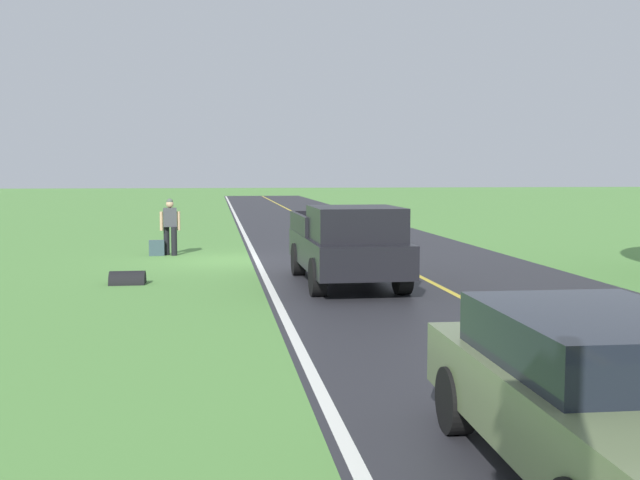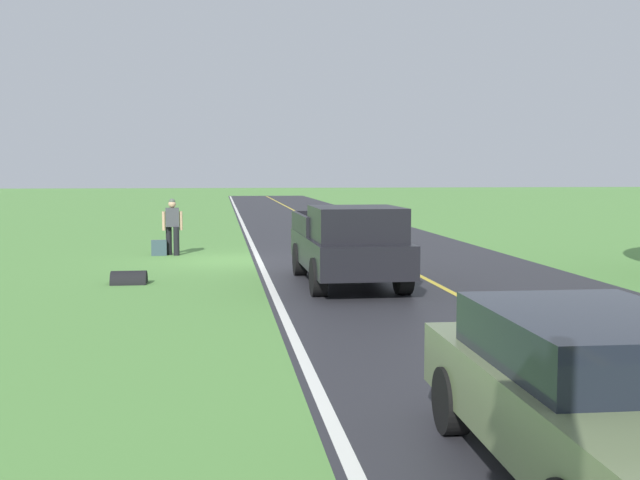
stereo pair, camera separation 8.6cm
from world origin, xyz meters
The scene contains 9 objects.
ground_plane centered at (0.00, 0.00, 0.00)m, with size 200.00×200.00×0.00m, color #568E42.
road_surface centered at (-4.60, 0.00, 0.00)m, with size 7.91×120.00×0.00m, color #28282D.
lane_edge_line centered at (-0.83, 0.00, 0.01)m, with size 0.16×117.60×0.00m, color silver.
lane_centre_line centered at (-4.60, 0.00, 0.01)m, with size 0.14×117.60×0.00m, color gold.
hitchhiker_walking centered at (1.74, -1.67, 0.98)m, with size 0.62×0.51×1.75m.
suitcase_carried centered at (2.15, -1.56, 0.24)m, with size 0.20×0.46×0.48m, color #384C56.
pickup_truck_passing centered at (-2.60, 5.35, 0.97)m, with size 2.15×5.42×1.82m.
sedan_ahead_same_lane centered at (-2.77, 16.68, 0.75)m, with size 2.00×4.44×1.41m.
drainage_culvert centered at (2.37, 4.45, 0.00)m, with size 0.60×0.60×0.80m, color black.
Camera 1 is at (0.38, 22.51, 2.57)m, focal length 43.56 mm.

